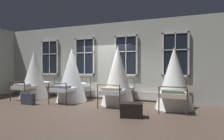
% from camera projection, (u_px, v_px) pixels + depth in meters
% --- Properties ---
extents(ground, '(20.98, 20.98, 0.00)m').
position_uv_depth(ground, '(93.00, 103.00, 7.87)').
color(ground, '#4C3D33').
extents(back_wall_with_windows, '(11.49, 0.10, 3.52)m').
position_uv_depth(back_wall_with_windows, '(105.00, 61.00, 9.06)').
color(back_wall_with_windows, '#B2B7AD').
rests_on(back_wall_with_windows, ground).
extents(window_bank, '(7.34, 0.10, 2.82)m').
position_uv_depth(window_bank, '(104.00, 75.00, 8.95)').
color(window_bank, black).
rests_on(window_bank, ground).
extents(cot_first, '(1.34, 1.99, 2.26)m').
position_uv_depth(cot_first, '(34.00, 75.00, 9.12)').
color(cot_first, '#4C3323').
rests_on(cot_first, ground).
extents(cot_second, '(1.34, 1.98, 2.28)m').
position_uv_depth(cot_second, '(72.00, 76.00, 8.30)').
color(cot_second, '#4C3323').
rests_on(cot_second, ground).
extents(cot_third, '(1.34, 1.99, 2.32)m').
position_uv_depth(cot_third, '(118.00, 76.00, 7.55)').
color(cot_third, '#4C3323').
rests_on(cot_third, ground).
extents(cot_fourth, '(1.34, 2.00, 2.17)m').
position_uv_depth(cot_fourth, '(174.00, 79.00, 6.80)').
color(cot_fourth, '#4C3323').
rests_on(cot_fourth, ground).
extents(suitcase_dark, '(0.56, 0.23, 0.47)m').
position_uv_depth(suitcase_dark, '(28.00, 99.00, 7.56)').
color(suitcase_dark, '#2D3342').
rests_on(suitcase_dark, ground).
extents(travel_trunk, '(0.71, 0.53, 0.42)m').
position_uv_depth(travel_trunk, '(132.00, 110.00, 5.61)').
color(travel_trunk, black).
rests_on(travel_trunk, ground).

